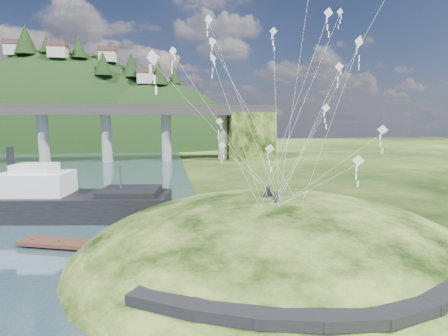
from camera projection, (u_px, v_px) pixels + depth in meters
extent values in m
plane|color=black|center=(186.00, 270.00, 26.84)|extent=(320.00, 320.00, 0.00)
ellipsoid|color=black|center=(277.00, 270.00, 30.32)|extent=(36.00, 32.00, 13.00)
cube|color=black|center=(166.00, 301.00, 18.50)|extent=(4.32, 3.62, 0.71)
cube|color=black|center=(227.00, 311.00, 17.37)|extent=(4.10, 2.97, 0.61)
cube|color=black|center=(291.00, 317.00, 16.89)|extent=(3.85, 2.37, 0.62)
cube|color=black|center=(353.00, 317.00, 16.95)|extent=(3.62, 1.83, 0.66)
cube|color=black|center=(406.00, 309.00, 17.63)|extent=(3.82, 2.27, 0.68)
cube|color=black|center=(444.00, 293.00, 19.04)|extent=(4.11, 2.97, 0.71)
cylinder|color=gray|center=(43.00, 138.00, 88.97)|extent=(2.60, 2.60, 13.00)
cylinder|color=gray|center=(107.00, 137.00, 91.51)|extent=(2.60, 2.60, 13.00)
cylinder|color=gray|center=(166.00, 137.00, 94.06)|extent=(2.60, 2.60, 13.00)
cylinder|color=gray|center=(223.00, 136.00, 96.60)|extent=(2.60, 2.60, 13.00)
cube|color=black|center=(249.00, 136.00, 97.83)|extent=(12.00, 11.00, 13.00)
ellipsoid|color=black|center=(71.00, 160.00, 144.11)|extent=(96.00, 68.00, 88.00)
ellipsoid|color=black|center=(157.00, 171.00, 142.62)|extent=(76.00, 56.00, 72.00)
cone|color=black|center=(26.00, 40.00, 124.88)|extent=(8.01, 8.01, 10.54)
cone|color=black|center=(46.00, 44.00, 125.67)|extent=(4.97, 4.97, 6.54)
cone|color=black|center=(79.00, 47.00, 125.75)|extent=(5.83, 5.83, 7.67)
cone|color=black|center=(103.00, 63.00, 123.26)|extent=(6.47, 6.47, 8.51)
cone|color=black|center=(132.00, 65.00, 131.42)|extent=(7.13, 7.13, 9.38)
cone|color=black|center=(159.00, 73.00, 128.72)|extent=(6.56, 6.56, 8.63)
cone|color=black|center=(174.00, 76.00, 135.18)|extent=(4.88, 4.88, 6.42)
cube|color=beige|center=(15.00, 50.00, 127.79)|extent=(6.00, 5.00, 4.00)
cube|color=#522F2F|center=(14.00, 43.00, 127.41)|extent=(6.40, 5.40, 1.60)
cube|color=beige|center=(58.00, 53.00, 123.02)|extent=(6.00, 5.00, 4.00)
cube|color=#522F2F|center=(57.00, 45.00, 122.63)|extent=(6.40, 5.40, 1.60)
cube|color=beige|center=(108.00, 57.00, 131.52)|extent=(6.00, 5.00, 4.00)
cube|color=#522F2F|center=(107.00, 50.00, 131.13)|extent=(6.40, 5.40, 1.60)
cube|color=beige|center=(146.00, 79.00, 129.15)|extent=(6.00, 5.00, 4.00)
cube|color=#522F2F|center=(145.00, 71.00, 128.76)|extent=(6.40, 5.40, 1.60)
cube|color=black|center=(66.00, 206.00, 40.71)|extent=(24.50, 10.12, 2.81)
cube|color=silver|center=(36.00, 185.00, 40.32)|extent=(8.22, 5.88, 3.03)
cube|color=silver|center=(35.00, 169.00, 40.06)|extent=(4.78, 3.88, 1.30)
cube|color=black|center=(130.00, 191.00, 40.53)|extent=(7.25, 6.35, 0.65)
cylinder|color=black|center=(11.00, 158.00, 39.84)|extent=(0.76, 0.76, 2.59)
cylinder|color=#2D2B2B|center=(120.00, 179.00, 40.32)|extent=(0.26, 0.26, 3.24)
cube|color=#3C2118|center=(88.00, 245.00, 31.09)|extent=(12.84, 6.22, 0.32)
cylinder|color=#3C2118|center=(33.00, 243.00, 32.07)|extent=(0.28, 0.28, 0.92)
cylinder|color=#3C2118|center=(60.00, 245.00, 31.60)|extent=(0.28, 0.28, 0.92)
cylinder|color=#3C2118|center=(88.00, 247.00, 31.13)|extent=(0.28, 0.28, 0.92)
cylinder|color=#3C2118|center=(117.00, 249.00, 30.65)|extent=(0.28, 0.28, 0.92)
cylinder|color=#3C2118|center=(147.00, 251.00, 30.18)|extent=(0.28, 0.28, 0.92)
imported|color=#22262E|center=(276.00, 192.00, 27.62)|extent=(0.72, 0.61, 1.69)
imported|color=#22262E|center=(268.00, 186.00, 29.63)|extent=(1.14, 1.11, 1.84)
cube|color=white|center=(153.00, 58.00, 19.06)|extent=(0.71, 0.47, 0.79)
cube|color=white|center=(153.00, 69.00, 19.14)|extent=(0.11, 0.05, 0.48)
cube|color=white|center=(153.00, 79.00, 19.23)|extent=(0.11, 0.05, 0.48)
cube|color=white|center=(154.00, 90.00, 19.31)|extent=(0.11, 0.05, 0.48)
cube|color=white|center=(270.00, 149.00, 24.64)|extent=(0.70, 0.26, 0.68)
cube|color=white|center=(270.00, 156.00, 24.71)|extent=(0.09, 0.04, 0.41)
cube|color=white|center=(269.00, 163.00, 24.78)|extent=(0.09, 0.04, 0.41)
cube|color=white|center=(269.00, 169.00, 24.85)|extent=(0.09, 0.04, 0.41)
cube|color=white|center=(359.00, 42.00, 24.79)|extent=(0.79, 0.29, 0.81)
cube|color=white|center=(359.00, 50.00, 24.88)|extent=(0.10, 0.07, 0.47)
cube|color=white|center=(358.00, 59.00, 24.96)|extent=(0.10, 0.07, 0.47)
cube|color=white|center=(358.00, 67.00, 25.04)|extent=(0.10, 0.07, 0.47)
cube|color=white|center=(339.00, 67.00, 28.92)|extent=(0.53, 0.53, 0.71)
cube|color=white|center=(339.00, 73.00, 28.99)|extent=(0.09, 0.07, 0.41)
cube|color=white|center=(339.00, 79.00, 29.07)|extent=(0.09, 0.07, 0.41)
cube|color=white|center=(338.00, 85.00, 29.14)|extent=(0.09, 0.07, 0.41)
cube|color=white|center=(173.00, 51.00, 27.77)|extent=(0.60, 0.48, 0.71)
cube|color=white|center=(173.00, 58.00, 27.85)|extent=(0.09, 0.05, 0.42)
cube|color=white|center=(173.00, 65.00, 27.92)|extent=(0.09, 0.05, 0.42)
cube|color=white|center=(173.00, 71.00, 28.00)|extent=(0.09, 0.05, 0.42)
cube|color=white|center=(340.00, 12.00, 34.91)|extent=(0.70, 0.24, 0.68)
cube|color=white|center=(340.00, 17.00, 34.99)|extent=(0.09, 0.05, 0.41)
cube|color=white|center=(340.00, 22.00, 35.06)|extent=(0.09, 0.05, 0.41)
cube|color=white|center=(339.00, 27.00, 35.13)|extent=(0.09, 0.05, 0.41)
cube|color=white|center=(326.00, 108.00, 31.86)|extent=(0.81, 0.25, 0.79)
cube|color=white|center=(326.00, 114.00, 31.94)|extent=(0.11, 0.04, 0.47)
cube|color=white|center=(325.00, 120.00, 32.03)|extent=(0.11, 0.04, 0.47)
cube|color=white|center=(325.00, 127.00, 32.11)|extent=(0.11, 0.04, 0.47)
cube|color=white|center=(328.00, 13.00, 31.05)|extent=(0.87, 0.25, 0.85)
cube|color=white|center=(328.00, 20.00, 31.14)|extent=(0.11, 0.04, 0.50)
cube|color=white|center=(328.00, 27.00, 31.23)|extent=(0.11, 0.04, 0.50)
cube|color=white|center=(328.00, 34.00, 31.32)|extent=(0.11, 0.04, 0.50)
cube|color=white|center=(213.00, 59.00, 34.09)|extent=(0.50, 0.65, 0.76)
cube|color=white|center=(213.00, 64.00, 34.17)|extent=(0.09, 0.07, 0.45)
cube|color=white|center=(213.00, 70.00, 34.25)|extent=(0.09, 0.07, 0.45)
cube|color=white|center=(213.00, 76.00, 34.33)|extent=(0.09, 0.07, 0.45)
cube|color=white|center=(209.00, 20.00, 27.00)|extent=(0.55, 0.52, 0.70)
cube|color=white|center=(209.00, 27.00, 27.07)|extent=(0.09, 0.06, 0.42)
cube|color=white|center=(209.00, 33.00, 27.15)|extent=(0.09, 0.06, 0.42)
cube|color=white|center=(209.00, 40.00, 27.22)|extent=(0.09, 0.06, 0.42)
cube|color=white|center=(219.00, 121.00, 31.98)|extent=(0.68, 0.24, 0.66)
cube|color=white|center=(219.00, 127.00, 32.05)|extent=(0.09, 0.03, 0.40)
cube|color=white|center=(219.00, 132.00, 32.12)|extent=(0.09, 0.03, 0.40)
cube|color=white|center=(219.00, 137.00, 32.19)|extent=(0.09, 0.03, 0.40)
cube|color=white|center=(273.00, 31.00, 36.25)|extent=(0.79, 0.29, 0.79)
cube|color=white|center=(273.00, 37.00, 36.33)|extent=(0.11, 0.02, 0.47)
cube|color=white|center=(273.00, 43.00, 36.41)|extent=(0.11, 0.02, 0.47)
cube|color=white|center=(273.00, 48.00, 36.50)|extent=(0.11, 0.02, 0.47)
cube|color=white|center=(383.00, 130.00, 24.98)|extent=(0.58, 0.49, 0.69)
cube|color=white|center=(382.00, 137.00, 25.06)|extent=(0.09, 0.05, 0.42)
cube|color=white|center=(382.00, 144.00, 25.13)|extent=(0.09, 0.05, 0.42)
cube|color=white|center=(381.00, 151.00, 25.20)|extent=(0.09, 0.05, 0.42)
cube|color=white|center=(358.00, 161.00, 26.74)|extent=(0.75, 0.53, 0.87)
cube|color=white|center=(358.00, 169.00, 26.83)|extent=(0.11, 0.06, 0.51)
cube|color=white|center=(357.00, 177.00, 26.92)|extent=(0.11, 0.06, 0.51)
cube|color=white|center=(357.00, 184.00, 27.01)|extent=(0.11, 0.06, 0.51)
cube|color=white|center=(212.00, 42.00, 27.24)|extent=(0.48, 0.52, 0.66)
cube|color=white|center=(213.00, 48.00, 27.31)|extent=(0.08, 0.06, 0.39)
cube|color=white|center=(213.00, 55.00, 27.38)|extent=(0.08, 0.06, 0.39)
cube|color=white|center=(213.00, 61.00, 27.45)|extent=(0.08, 0.06, 0.39)
cube|color=white|center=(222.00, 145.00, 37.54)|extent=(0.83, 0.24, 0.81)
cube|color=white|center=(222.00, 151.00, 37.62)|extent=(0.11, 0.04, 0.48)
cube|color=white|center=(222.00, 156.00, 37.70)|extent=(0.11, 0.04, 0.48)
cube|color=white|center=(222.00, 162.00, 37.79)|extent=(0.11, 0.04, 0.48)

